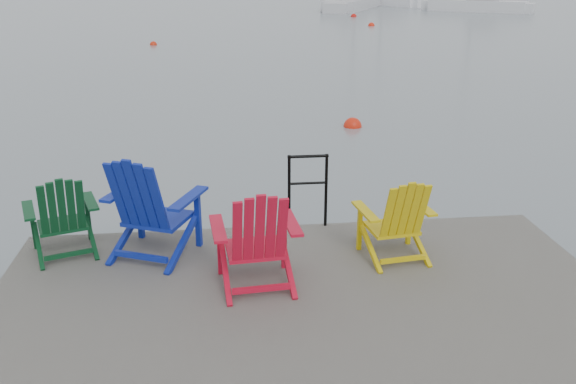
{
  "coord_description": "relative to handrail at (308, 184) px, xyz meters",
  "views": [
    {
      "loc": [
        -0.72,
        -4.21,
        3.48
      ],
      "look_at": [
        0.05,
        2.71,
        0.85
      ],
      "focal_mm": 38.0,
      "sensor_mm": 36.0,
      "label": 1
    }
  ],
  "objects": [
    {
      "name": "dock",
      "position": [
        -0.25,
        -2.45,
        -0.69
      ],
      "size": [
        6.0,
        5.0,
        1.4
      ],
      "color": "#292725",
      "rests_on": "ground"
    },
    {
      "name": "handrail",
      "position": [
        0.0,
        0.0,
        0.0
      ],
      "size": [
        0.48,
        0.04,
        0.9
      ],
      "color": "black",
      "rests_on": "dock"
    },
    {
      "name": "chair_green",
      "position": [
        -2.71,
        -0.47,
        -0.07
      ],
      "size": [
        0.88,
        0.84,
        0.93
      ],
      "rotation": [
        0.0,
        0.0,
        0.33
      ],
      "color": "#0A391B",
      "rests_on": "dock"
    },
    {
      "name": "chair_blue",
      "position": [
        -1.76,
        -0.6,
        0.04
      ],
      "size": [
        1.13,
        1.08,
        1.16
      ],
      "rotation": [
        0.0,
        0.0,
        -0.41
      ],
      "color": "navy",
      "rests_on": "dock"
    },
    {
      "name": "chair_red",
      "position": [
        -0.69,
        -1.39,
        -0.01
      ],
      "size": [
        0.89,
        0.83,
        1.05
      ],
      "rotation": [
        0.0,
        0.0,
        0.09
      ],
      "color": "red",
      "rests_on": "dock"
    },
    {
      "name": "chair_yellow",
      "position": [
        0.81,
        -0.95,
        -0.07
      ],
      "size": [
        0.81,
        0.76,
        0.94
      ],
      "rotation": [
        0.0,
        0.0,
        0.14
      ],
      "color": "gold",
      "rests_on": "dock"
    },
    {
      "name": "sailboat_near",
      "position": [
        13.56,
        47.49,
        -0.69
      ],
      "size": [
        5.57,
        7.6,
        10.65
      ],
      "rotation": [
        0.0,
        0.0,
        0.53
      ],
      "color": "white",
      "rests_on": "ground"
    },
    {
      "name": "sailboat_mid",
      "position": [
        9.8,
        43.25,
        -0.69
      ],
      "size": [
        6.51,
        9.65,
        13.04
      ],
      "rotation": [
        0.0,
        0.0,
        -0.47
      ],
      "color": "silver",
      "rests_on": "ground"
    },
    {
      "name": "sailboat_far",
      "position": [
        18.53,
        39.38,
        -0.69
      ],
      "size": [
        6.83,
        5.66,
        9.97
      ],
      "rotation": [
        0.0,
        0.0,
        0.94
      ],
      "color": "silver",
      "rests_on": "ground"
    },
    {
      "name": "buoy_a",
      "position": [
        1.96,
        6.5,
        -1.04
      ],
      "size": [
        0.41,
        0.41,
        0.41
      ],
      "primitive_type": "sphere",
      "color": "red",
      "rests_on": "ground"
    },
    {
      "name": "buoy_b",
      "position": [
        -3.91,
        21.77,
        -1.04
      ],
      "size": [
        0.32,
        0.32,
        0.32
      ],
      "primitive_type": "sphere",
      "color": "red",
      "rests_on": "ground"
    },
    {
      "name": "buoy_c",
      "position": [
        7.93,
        29.35,
        -1.04
      ],
      "size": [
        0.38,
        0.38,
        0.38
      ],
      "primitive_type": "sphere",
      "color": "red",
      "rests_on": "ground"
    },
    {
      "name": "buoy_d",
      "position": [
        8.25,
        35.74,
        -1.04
      ],
      "size": [
        0.4,
        0.4,
        0.4
      ],
      "primitive_type": "sphere",
      "color": "red",
      "rests_on": "ground"
    }
  ]
}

